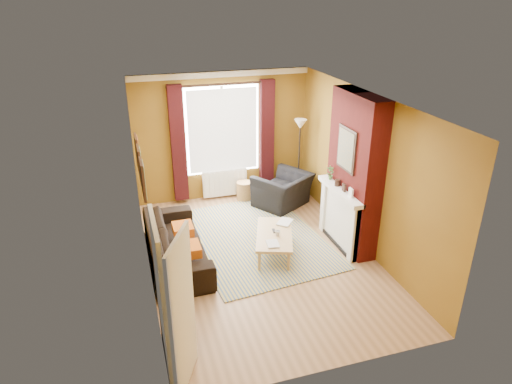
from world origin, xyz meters
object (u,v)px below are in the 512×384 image
(sofa, at_px, (176,242))
(floor_lamp, at_px, (300,137))
(coffee_table, at_px, (274,235))
(armchair, at_px, (283,190))
(wicker_stool, at_px, (244,191))

(sofa, height_order, floor_lamp, floor_lamp)
(sofa, height_order, coffee_table, sofa)
(armchair, height_order, coffee_table, armchair)
(wicker_stool, xyz_separation_m, floor_lamp, (1.17, -0.30, 1.23))
(sofa, height_order, armchair, armchair)
(coffee_table, xyz_separation_m, wicker_stool, (0.11, 2.36, -0.16))
(armchair, bearing_deg, wicker_stool, -69.57)
(armchair, relative_size, floor_lamp, 0.61)
(wicker_stool, distance_m, floor_lamp, 1.72)
(floor_lamp, bearing_deg, sofa, -149.34)
(sofa, bearing_deg, coffee_table, -100.79)
(sofa, xyz_separation_m, floor_lamp, (2.97, 1.76, 1.10))
(coffee_table, height_order, wicker_stool, wicker_stool)
(armchair, distance_m, floor_lamp, 1.20)
(wicker_stool, bearing_deg, armchair, -37.02)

